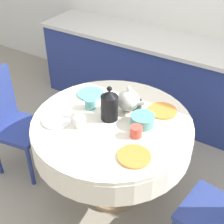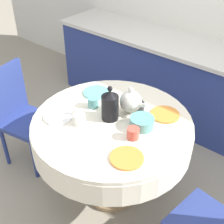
# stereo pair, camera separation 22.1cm
# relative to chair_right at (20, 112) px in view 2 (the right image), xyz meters

# --- Properties ---
(ground_plane) EXTENTS (12.00, 12.00, 0.00)m
(ground_plane) POSITION_rel_chair_right_xyz_m (0.93, 0.16, -0.52)
(ground_plane) COLOR #9E937F
(kitchen_counter) EXTENTS (3.24, 0.64, 0.88)m
(kitchen_counter) POSITION_rel_chair_right_xyz_m (0.93, 1.50, -0.08)
(kitchen_counter) COLOR navy
(kitchen_counter) RESTS_ON ground_plane
(dining_table) EXTENTS (1.19, 1.19, 0.78)m
(dining_table) POSITION_rel_chair_right_xyz_m (0.93, 0.16, 0.12)
(dining_table) COLOR tan
(dining_table) RESTS_ON ground_plane
(chair_right) EXTENTS (0.46, 0.46, 0.95)m
(chair_right) POSITION_rel_chair_right_xyz_m (0.00, 0.00, 0.00)
(chair_right) COLOR navy
(chair_right) RESTS_ON ground_plane
(plate_near_left) EXTENTS (0.22, 0.22, 0.01)m
(plate_near_left) POSITION_rel_chair_right_xyz_m (0.59, -0.05, 0.26)
(plate_near_left) COLOR white
(plate_near_left) RESTS_ON dining_table
(cup_near_left) EXTENTS (0.08, 0.08, 0.08)m
(cup_near_left) POSITION_rel_chair_right_xyz_m (0.77, -0.01, 0.29)
(cup_near_left) COLOR white
(cup_near_left) RESTS_ON dining_table
(plate_near_right) EXTENTS (0.22, 0.22, 0.01)m
(plate_near_right) POSITION_rel_chair_right_xyz_m (1.24, -0.08, 0.26)
(plate_near_right) COLOR orange
(plate_near_right) RESTS_ON dining_table
(cup_near_right) EXTENTS (0.08, 0.08, 0.08)m
(cup_near_right) POSITION_rel_chair_right_xyz_m (1.15, 0.11, 0.29)
(cup_near_right) COLOR #CC4C3D
(cup_near_right) RESTS_ON dining_table
(plate_far_left) EXTENTS (0.22, 0.22, 0.01)m
(plate_far_left) POSITION_rel_chair_right_xyz_m (0.59, 0.37, 0.26)
(plate_far_left) COLOR #60BCB7
(plate_far_left) RESTS_ON dining_table
(cup_far_left) EXTENTS (0.08, 0.08, 0.08)m
(cup_far_left) POSITION_rel_chair_right_xyz_m (0.70, 0.22, 0.29)
(cup_far_left) COLOR #5BA39E
(cup_far_left) RESTS_ON dining_table
(plate_far_right) EXTENTS (0.22, 0.22, 0.01)m
(plate_far_right) POSITION_rel_chair_right_xyz_m (1.19, 0.47, 0.26)
(plate_far_right) COLOR orange
(plate_far_right) RESTS_ON dining_table
(cup_far_right) EXTENTS (0.08, 0.08, 0.08)m
(cup_far_right) POSITION_rel_chair_right_xyz_m (1.00, 0.38, 0.29)
(cup_far_right) COLOR #28282D
(cup_far_right) RESTS_ON dining_table
(coffee_carafe) EXTENTS (0.13, 0.13, 0.27)m
(coffee_carafe) POSITION_rel_chair_right_xyz_m (0.89, 0.18, 0.37)
(coffee_carafe) COLOR black
(coffee_carafe) RESTS_ON dining_table
(teapot) EXTENTS (0.23, 0.17, 0.21)m
(teapot) POSITION_rel_chair_right_xyz_m (0.96, 0.34, 0.35)
(teapot) COLOR silver
(teapot) RESTS_ON dining_table
(fruit_bowl) EXTENTS (0.17, 0.17, 0.08)m
(fruit_bowl) POSITION_rel_chair_right_xyz_m (1.13, 0.24, 0.29)
(fruit_bowl) COLOR #569993
(fruit_bowl) RESTS_ON dining_table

